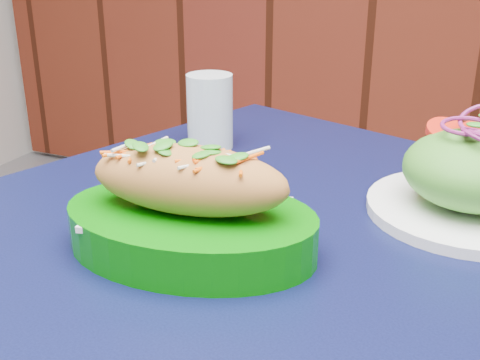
% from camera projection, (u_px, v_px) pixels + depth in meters
% --- Properties ---
extents(cafe_table, '(1.02, 1.02, 0.75)m').
position_uv_depth(cafe_table, '(290.00, 332.00, 0.61)').
color(cafe_table, black).
rests_on(cafe_table, ground).
extents(banh_mi_basket, '(0.26, 0.19, 0.11)m').
position_uv_depth(banh_mi_basket, '(190.00, 210.00, 0.57)').
color(banh_mi_basket, '#056C05').
rests_on(banh_mi_basket, cafe_table).
extents(salad_plate, '(0.22, 0.22, 0.11)m').
position_uv_depth(salad_plate, '(472.00, 177.00, 0.65)').
color(salad_plate, white).
rests_on(salad_plate, cafe_table).
extents(water_glass, '(0.07, 0.07, 0.11)m').
position_uv_depth(water_glass, '(210.00, 111.00, 0.86)').
color(water_glass, silver).
rests_on(water_glass, cafe_table).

